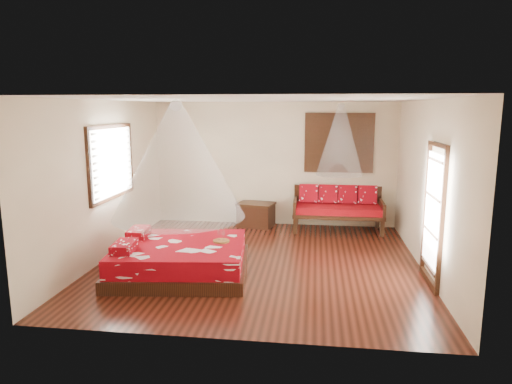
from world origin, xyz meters
TOP-DOWN VIEW (x-y plane):
  - room at (0.00, 0.00)m, footprint 5.54×5.54m
  - bed at (-1.22, -0.71)m, footprint 2.32×2.14m
  - daybed at (1.45, 2.39)m, footprint 1.94×0.86m
  - storage_chest at (-0.38, 2.45)m, footprint 0.90×0.74m
  - shutter_panel at (1.45, 2.72)m, footprint 1.52×0.06m
  - window_left at (-2.71, 0.20)m, footprint 0.10×1.74m
  - glazed_door at (2.72, -0.60)m, footprint 0.08×1.02m
  - wine_tray at (-0.57, -0.52)m, footprint 0.27×0.27m
  - mosquito_net_main at (-1.20, -0.71)m, footprint 2.10×2.10m
  - mosquito_net_daybed at (1.45, 2.25)m, footprint 0.99×0.99m

SIDE VIEW (x-z plane):
  - bed at x=-1.22m, z-range -0.07..0.57m
  - storage_chest at x=-0.38m, z-range 0.00..0.55m
  - daybed at x=1.45m, z-range 0.03..1.01m
  - wine_tray at x=-0.57m, z-range 0.45..0.67m
  - glazed_door at x=2.72m, z-range -0.01..2.15m
  - room at x=0.00m, z-range -0.02..2.82m
  - window_left at x=-2.71m, z-range 1.03..2.37m
  - mosquito_net_main at x=-1.20m, z-range 0.95..2.75m
  - shutter_panel at x=1.45m, z-range 1.24..2.56m
  - mosquito_net_daybed at x=1.45m, z-range 1.25..2.75m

